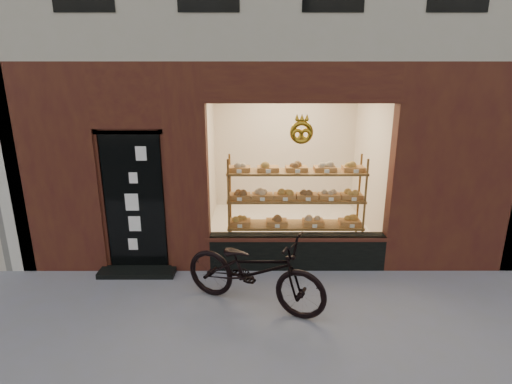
{
  "coord_description": "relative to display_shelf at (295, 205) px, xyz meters",
  "views": [
    {
      "loc": [
        -0.2,
        -3.59,
        2.95
      ],
      "look_at": [
        -0.19,
        2.0,
        1.28
      ],
      "focal_mm": 28.0,
      "sensor_mm": 36.0,
      "label": 1
    }
  ],
  "objects": [
    {
      "name": "ground",
      "position": [
        -0.45,
        -2.55,
        -0.89
      ],
      "size": [
        90.0,
        90.0,
        0.0
      ],
      "primitive_type": "plane",
      "color": "slate"
    },
    {
      "name": "display_shelf",
      "position": [
        0.0,
        0.0,
        0.0
      ],
      "size": [
        2.2,
        0.45,
        1.7
      ],
      "color": "brown",
      "rests_on": "ground"
    },
    {
      "name": "bicycle",
      "position": [
        -0.67,
        -1.5,
        -0.38
      ],
      "size": [
        2.06,
        1.44,
        1.03
      ],
      "primitive_type": "imported",
      "rotation": [
        0.0,
        0.0,
        1.14
      ],
      "color": "black",
      "rests_on": "ground"
    }
  ]
}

